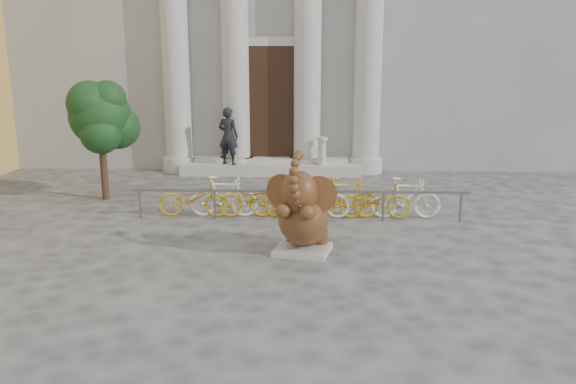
{
  "coord_description": "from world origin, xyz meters",
  "views": [
    {
      "loc": [
        1.29,
        -9.21,
        3.64
      ],
      "look_at": [
        0.86,
        1.83,
        1.1
      ],
      "focal_mm": 35.0,
      "sensor_mm": 36.0,
      "label": 1
    }
  ],
  "objects_px": {
    "bike_rack": "(298,197)",
    "pedestrian": "(228,136)",
    "tree": "(101,117)",
    "elephant_statue": "(303,216)"
  },
  "relations": [
    {
      "from": "elephant_statue",
      "to": "tree",
      "type": "height_order",
      "value": "tree"
    },
    {
      "from": "pedestrian",
      "to": "elephant_statue",
      "type": "bearing_deg",
      "value": 126.46
    },
    {
      "from": "bike_rack",
      "to": "tree",
      "type": "xyz_separation_m",
      "value": [
        -5.28,
        1.64,
        1.74
      ]
    },
    {
      "from": "tree",
      "to": "pedestrian",
      "type": "xyz_separation_m",
      "value": [
        2.87,
        3.54,
        -0.93
      ]
    },
    {
      "from": "elephant_statue",
      "to": "tree",
      "type": "relative_size",
      "value": 0.65
    },
    {
      "from": "bike_rack",
      "to": "pedestrian",
      "type": "distance_m",
      "value": 5.77
    },
    {
      "from": "bike_rack",
      "to": "pedestrian",
      "type": "bearing_deg",
      "value": 115.0
    },
    {
      "from": "tree",
      "to": "pedestrian",
      "type": "height_order",
      "value": "tree"
    },
    {
      "from": "bike_rack",
      "to": "tree",
      "type": "distance_m",
      "value": 5.8
    },
    {
      "from": "elephant_statue",
      "to": "pedestrian",
      "type": "height_order",
      "value": "pedestrian"
    }
  ]
}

